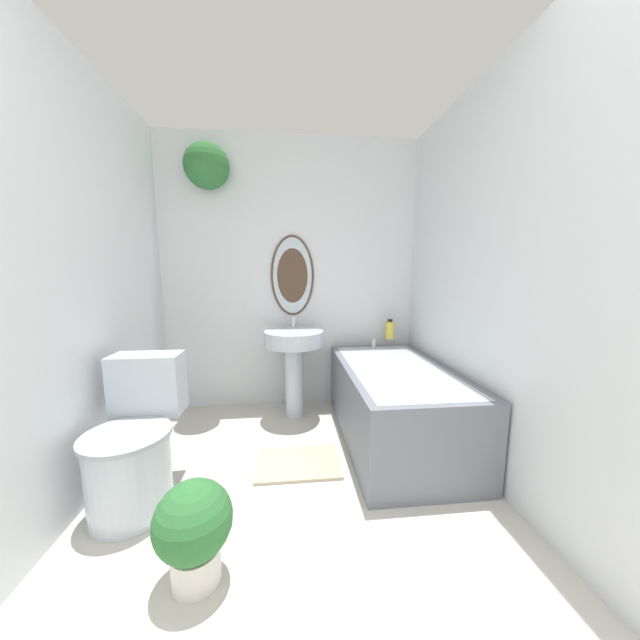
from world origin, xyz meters
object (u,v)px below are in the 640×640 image
object	(u,v)px
pedestal_sink	(294,353)
potted_plant	(194,527)
toilet	(135,445)
bathtub	(395,402)
shampoo_bottle	(390,330)

from	to	relation	value
pedestal_sink	potted_plant	world-z (taller)	pedestal_sink
toilet	bathtub	bearing A→B (deg)	17.43
bathtub	shampoo_bottle	size ratio (longest dim) A/B	7.84
bathtub	potted_plant	xyz separation A→B (m)	(-1.16, -1.01, -0.05)
pedestal_sink	bathtub	bearing A→B (deg)	-32.58
pedestal_sink	bathtub	size ratio (longest dim) A/B	0.61
shampoo_bottle	pedestal_sink	bearing A→B (deg)	-169.46
pedestal_sink	potted_plant	xyz separation A→B (m)	(-0.43, -1.47, -0.32)
toilet	potted_plant	distance (m)	0.67
potted_plant	pedestal_sink	bearing A→B (deg)	73.58
pedestal_sink	potted_plant	distance (m)	1.57
pedestal_sink	toilet	bearing A→B (deg)	-131.97
bathtub	toilet	bearing A→B (deg)	-162.57
toilet	shampoo_bottle	bearing A→B (deg)	32.83
shampoo_bottle	potted_plant	size ratio (longest dim) A/B	0.42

